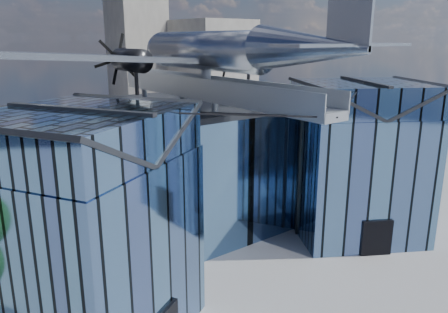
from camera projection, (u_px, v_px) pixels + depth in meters
ground_plane at (242, 266)px, 29.32m from camera, size 120.00×120.00×0.00m
museum at (193, 167)px, 32.33m from camera, size 32.88×24.50×17.60m
bg_towers at (38, 71)px, 66.25m from camera, size 77.00×24.50×26.00m
tree_plaza_e at (427, 139)px, 48.03m from camera, size 4.92×4.92×6.00m
tree_side_e at (308, 142)px, 50.04m from camera, size 3.26×3.26×4.79m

